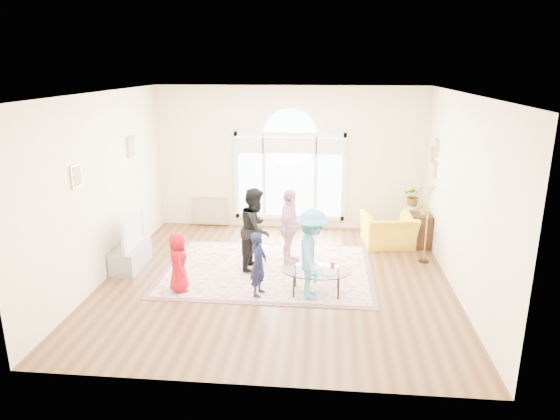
# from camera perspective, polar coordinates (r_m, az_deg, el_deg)

# --- Properties ---
(ground) EXTENTS (6.00, 6.00, 0.00)m
(ground) POSITION_cam_1_polar(r_m,az_deg,el_deg) (8.84, -0.41, -7.98)
(ground) COLOR #542E19
(ground) RESTS_ON ground
(room_shell) EXTENTS (6.00, 6.00, 6.00)m
(room_shell) POSITION_cam_1_polar(r_m,az_deg,el_deg) (11.07, 1.13, 5.56)
(room_shell) COLOR #FFEFC4
(room_shell) RESTS_ON ground
(area_rug) EXTENTS (3.60, 2.60, 0.02)m
(area_rug) POSITION_cam_1_polar(r_m,az_deg,el_deg) (9.23, -1.39, -6.83)
(area_rug) COLOR beige
(area_rug) RESTS_ON ground
(rug_border) EXTENTS (3.80, 2.80, 0.01)m
(rug_border) POSITION_cam_1_polar(r_m,az_deg,el_deg) (9.23, -1.39, -6.85)
(rug_border) COLOR #7C4F5B
(rug_border) RESTS_ON ground
(tv_console) EXTENTS (0.45, 1.00, 0.42)m
(tv_console) POSITION_cam_1_polar(r_m,az_deg,el_deg) (9.68, -16.71, -5.15)
(tv_console) COLOR #9B9DA4
(tv_console) RESTS_ON ground
(television) EXTENTS (0.17, 1.04, 0.60)m
(television) POSITION_cam_1_polar(r_m,az_deg,el_deg) (9.51, -16.91, -2.29)
(television) COLOR black
(television) RESTS_ON tv_console
(coffee_table) EXTENTS (1.13, 0.72, 0.54)m
(coffee_table) POSITION_cam_1_polar(r_m,az_deg,el_deg) (8.20, 4.21, -7.01)
(coffee_table) COLOR silver
(coffee_table) RESTS_ON ground
(armchair) EXTENTS (1.16, 1.05, 0.68)m
(armchair) POSITION_cam_1_polar(r_m,az_deg,el_deg) (10.54, 12.34, -2.30)
(armchair) COLOR yellow
(armchair) RESTS_ON ground
(side_cabinet) EXTENTS (0.40, 0.50, 0.70)m
(side_cabinet) POSITION_cam_1_polar(r_m,az_deg,el_deg) (10.68, 15.72, -2.24)
(side_cabinet) COLOR black
(side_cabinet) RESTS_ON ground
(floor_lamp) EXTENTS (0.27, 0.27, 1.51)m
(floor_lamp) POSITION_cam_1_polar(r_m,az_deg,el_deg) (9.60, 16.67, 1.42)
(floor_lamp) COLOR black
(floor_lamp) RESTS_ON ground
(plant_pedestal) EXTENTS (0.20, 0.20, 0.70)m
(plant_pedestal) POSITION_cam_1_polar(r_m,az_deg,el_deg) (11.22, 14.82, -1.27)
(plant_pedestal) COLOR white
(plant_pedestal) RESTS_ON ground
(potted_plant) EXTENTS (0.47, 0.43, 0.45)m
(potted_plant) POSITION_cam_1_polar(r_m,az_deg,el_deg) (11.06, 15.03, 1.57)
(potted_plant) COLOR #33722D
(potted_plant) RESTS_ON plant_pedestal
(leaning_picture) EXTENTS (0.80, 0.14, 0.62)m
(leaning_picture) POSITION_cam_1_polar(r_m,az_deg,el_deg) (11.82, -7.97, -1.76)
(leaning_picture) COLOR tan
(leaning_picture) RESTS_ON ground
(child_red) EXTENTS (0.47, 0.57, 1.00)m
(child_red) POSITION_cam_1_polar(r_m,az_deg,el_deg) (8.39, -11.55, -5.86)
(child_red) COLOR #B00D18
(child_red) RESTS_ON area_rug
(child_navy) EXTENTS (0.33, 0.43, 1.07)m
(child_navy) POSITION_cam_1_polar(r_m,az_deg,el_deg) (8.06, -2.46, -6.19)
(child_navy) COLOR #141835
(child_navy) RESTS_ON area_rug
(child_black) EXTENTS (0.67, 0.80, 1.51)m
(child_black) POSITION_cam_1_polar(r_m,az_deg,el_deg) (9.05, -2.79, -2.14)
(child_black) COLOR black
(child_black) RESTS_ON area_rug
(child_pink) EXTENTS (0.50, 0.89, 1.44)m
(child_pink) POSITION_cam_1_polar(r_m,az_deg,el_deg) (9.23, 1.05, -1.97)
(child_pink) COLOR #EFAAC6
(child_pink) RESTS_ON area_rug
(child_blue) EXTENTS (0.63, 1.00, 1.47)m
(child_blue) POSITION_cam_1_polar(r_m,az_deg,el_deg) (7.92, 3.68, -5.06)
(child_blue) COLOR #4DAAD1
(child_blue) RESTS_ON area_rug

